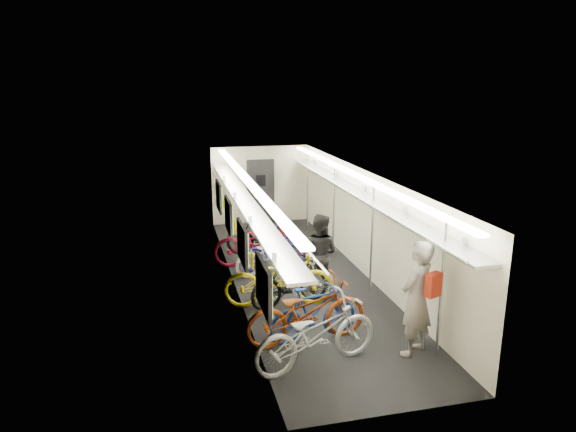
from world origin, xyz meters
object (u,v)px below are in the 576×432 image
bicycle_1 (313,313)px  backpack (433,285)px  passenger_mid (319,253)px  bicycle_0 (316,334)px  passenger_near (416,299)px

bicycle_1 → backpack: size_ratio=4.33×
bicycle_1 → passenger_mid: size_ratio=0.97×
bicycle_0 → passenger_mid: passenger_mid is taller
bicycle_1 → passenger_near: bearing=-127.9°
bicycle_0 → passenger_near: bearing=-103.7°
passenger_mid → bicycle_1: bearing=107.5°
passenger_near → passenger_mid: (-0.77, 2.80, -0.11)m
passenger_near → backpack: 0.42m
bicycle_0 → passenger_mid: size_ratio=1.25×
bicycle_0 → bicycle_1: bicycle_0 is taller
bicycle_1 → backpack: backpack is taller
passenger_near → passenger_mid: bearing=-108.3°
bicycle_1 → passenger_near: 1.74m
passenger_mid → backpack: passenger_mid is taller
passenger_mid → backpack: (0.92, -3.04, 0.43)m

